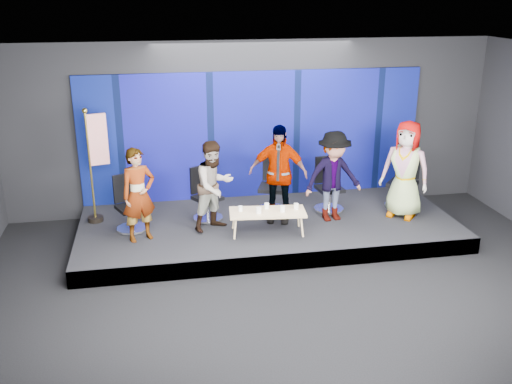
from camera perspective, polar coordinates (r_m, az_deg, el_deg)
The scene contains 21 objects.
ground at distance 8.74m, azimuth 4.59°, elevation -10.83°, with size 10.00×10.00×0.00m, color black.
room_walls at distance 7.80m, azimuth 5.07°, elevation 4.76°, with size 10.02×8.02×3.51m.
riser at distance 10.84m, azimuth 1.21°, elevation -3.58°, with size 7.00×3.00×0.30m, color black.
backdrop at distance 11.74m, azimuth -0.19°, elevation 5.71°, with size 7.00×0.08×2.60m, color #071351.
chair_a at distance 10.51m, azimuth -12.49°, elevation -1.99°, with size 0.75×0.75×1.01m.
panelist_a at distance 9.90m, azimuth -11.66°, elevation -0.28°, with size 0.60×0.39×1.64m, color black.
chair_b at distance 10.77m, azimuth -5.03°, elevation -1.04°, with size 0.78×0.78×1.01m.
panelist_b at distance 10.16m, azimuth -4.20°, elevation 0.62°, with size 0.80×0.62×1.64m, color black.
chair_c at distance 11.13m, azimuth 1.71°, elevation -0.06°, with size 0.82×0.82×1.14m.
panelist_c at distance 10.48m, azimuth 2.22°, elevation 1.84°, with size 1.08×0.45×1.84m, color black.
chair_d at distance 11.27m, azimuth 7.23°, elevation -0.11°, with size 0.66×0.66×1.05m.
panelist_d at distance 10.64m, azimuth 7.74°, elevation 1.56°, with size 1.10×0.63×1.71m, color black.
chair_e at distance 11.72m, azimuth 14.47°, elevation 0.34°, with size 0.91×0.91×1.15m.
panelist_e at distance 11.06m, azimuth 14.71°, elevation 2.19°, with size 0.91×0.59×1.86m, color black.
coffee_table at distance 10.11m, azimuth 1.16°, elevation -2.10°, with size 1.39×0.71×0.41m.
mug_a at distance 10.08m, azimuth -1.56°, elevation -1.68°, with size 0.08×0.08×0.09m, color white.
mug_b at distance 9.99m, azimuth 0.27°, elevation -1.84°, with size 0.09×0.09×0.11m, color white.
mug_c at distance 10.21m, azimuth 1.08°, elevation -1.38°, with size 0.08×0.08×0.10m, color white.
mug_d at distance 10.06m, azimuth 2.67°, elevation -1.69°, with size 0.09×0.09×0.11m, color white.
mug_e at distance 10.20m, azimuth 4.04°, elevation -1.44°, with size 0.09×0.09×0.10m, color white.
flag_stand at distance 10.80m, azimuth -15.70°, elevation 2.86°, with size 0.49×0.29×2.15m.
Camera 1 is at (-2.05, -7.26, 4.41)m, focal length 40.00 mm.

